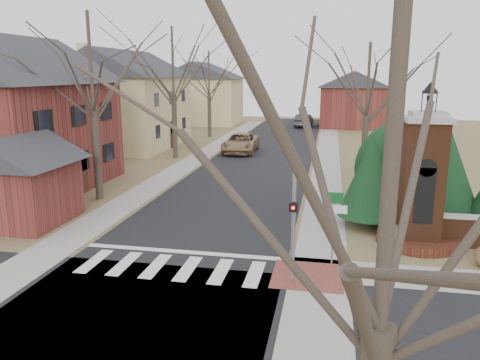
% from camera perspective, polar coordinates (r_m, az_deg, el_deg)
% --- Properties ---
extents(ground, '(120.00, 120.00, 0.00)m').
position_cam_1_polar(ground, '(16.46, -9.25, -11.60)').
color(ground, brown).
rests_on(ground, ground).
extents(main_street, '(8.00, 70.00, 0.01)m').
position_cam_1_polar(main_street, '(37.03, 2.48, 2.37)').
color(main_street, black).
rests_on(main_street, ground).
extents(cross_street, '(120.00, 8.00, 0.01)m').
position_cam_1_polar(cross_street, '(14.00, -13.63, -16.46)').
color(cross_street, black).
rests_on(cross_street, ground).
extents(crosswalk_zone, '(8.00, 2.20, 0.02)m').
position_cam_1_polar(crosswalk_zone, '(17.15, -8.32, -10.50)').
color(crosswalk_zone, silver).
rests_on(crosswalk_zone, ground).
extents(stop_bar, '(8.00, 0.35, 0.02)m').
position_cam_1_polar(stop_bar, '(18.46, -6.78, -8.71)').
color(stop_bar, silver).
rests_on(stop_bar, ground).
extents(sidewalk_right_main, '(2.00, 60.00, 0.02)m').
position_cam_1_polar(sidewalk_right_main, '(36.64, 10.55, 2.06)').
color(sidewalk_right_main, gray).
rests_on(sidewalk_right_main, ground).
extents(sidewalk_left, '(2.00, 60.00, 0.02)m').
position_cam_1_polar(sidewalk_left, '(38.13, -5.28, 2.65)').
color(sidewalk_left, gray).
rests_on(sidewalk_left, ground).
extents(curb_apron, '(2.40, 2.40, 0.02)m').
position_cam_1_polar(curb_apron, '(16.48, 8.23, -11.49)').
color(curb_apron, brown).
rests_on(curb_apron, ground).
extents(traffic_signal_pole, '(0.28, 0.41, 4.50)m').
position_cam_1_polar(traffic_signal_pole, '(15.21, 6.57, -3.19)').
color(traffic_signal_pole, slate).
rests_on(traffic_signal_pole, ground).
extents(sign_post, '(0.90, 0.07, 2.75)m').
position_cam_1_polar(sign_post, '(16.71, 11.34, -4.16)').
color(sign_post, slate).
rests_on(sign_post, ground).
extents(brick_gate_monument, '(3.20, 3.20, 6.47)m').
position_cam_1_polar(brick_gate_monument, '(19.89, 21.21, -1.40)').
color(brick_gate_monument, '#4F2A17').
rests_on(brick_gate_monument, ground).
extents(house_brick_left, '(9.80, 11.80, 9.42)m').
position_cam_1_polar(house_brick_left, '(30.30, -26.62, 7.56)').
color(house_brick_left, brown).
rests_on(house_brick_left, ground).
extents(house_stucco_left, '(9.80, 12.80, 9.28)m').
position_cam_1_polar(house_stucco_left, '(45.19, -13.91, 9.79)').
color(house_stucco_left, '#CCBD88').
rests_on(house_stucco_left, ground).
extents(garage_left, '(4.80, 4.80, 4.29)m').
position_cam_1_polar(garage_left, '(23.57, -25.37, 0.54)').
color(garage_left, brown).
rests_on(garage_left, ground).
extents(house_distant_left, '(10.80, 8.80, 8.53)m').
position_cam_1_polar(house_distant_left, '(64.44, -4.74, 10.65)').
color(house_distant_left, '#CCBD88').
rests_on(house_distant_left, ground).
extents(house_distant_right, '(8.80, 8.80, 7.30)m').
position_cam_1_polar(house_distant_right, '(62.14, 13.59, 9.69)').
color(house_distant_right, brown).
rests_on(house_distant_right, ground).
extents(evergreen_near, '(2.80, 2.80, 4.10)m').
position_cam_1_polar(evergreen_near, '(21.56, 15.63, 0.43)').
color(evergreen_near, '#473D33').
rests_on(evergreen_near, ground).
extents(evergreen_mid, '(3.40, 3.40, 4.70)m').
position_cam_1_polar(evergreen_mid, '(23.18, 23.60, 1.43)').
color(evergreen_mid, '#473D33').
rests_on(evergreen_mid, ground).
extents(evergreen_mass, '(4.80, 4.80, 4.80)m').
position_cam_1_polar(evergreen_mass, '(24.19, 19.45, 1.74)').
color(evergreen_mass, black).
rests_on(evergreen_mass, ground).
extents(bare_tree_0, '(8.05, 8.05, 11.15)m').
position_cam_1_polar(bare_tree_0, '(26.13, -17.82, 14.33)').
color(bare_tree_0, '#473D33').
rests_on(bare_tree_0, ground).
extents(bare_tree_1, '(8.40, 8.40, 11.64)m').
position_cam_1_polar(bare_tree_1, '(38.09, -8.23, 14.68)').
color(bare_tree_1, '#473D33').
rests_on(bare_tree_1, ground).
extents(bare_tree_2, '(7.35, 7.35, 10.19)m').
position_cam_1_polar(bare_tree_2, '(50.67, -3.82, 13.18)').
color(bare_tree_2, '#473D33').
rests_on(bare_tree_2, ground).
extents(bare_tree_3, '(7.00, 7.00, 9.70)m').
position_cam_1_polar(bare_tree_3, '(30.08, 15.43, 12.30)').
color(bare_tree_3, '#473D33').
rests_on(bare_tree_3, ground).
extents(bare_tree_4, '(6.65, 6.65, 9.21)m').
position_cam_1_polar(bare_tree_4, '(5.07, 18.37, 7.32)').
color(bare_tree_4, '#473D33').
rests_on(bare_tree_4, ground).
extents(pickup_truck, '(2.87, 5.95, 1.63)m').
position_cam_1_polar(pickup_truck, '(40.81, 0.07, 4.53)').
color(pickup_truck, '#8C704C').
rests_on(pickup_truck, ground).
extents(distant_car, '(2.29, 5.12, 1.63)m').
position_cam_1_polar(distant_car, '(60.85, 7.79, 7.20)').
color(distant_car, '#33363B').
rests_on(distant_car, ground).
extents(dry_shrub_left, '(0.94, 0.94, 0.94)m').
position_cam_1_polar(dry_shrub_left, '(19.82, 17.85, -6.31)').
color(dry_shrub_left, brown).
rests_on(dry_shrub_left, ground).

